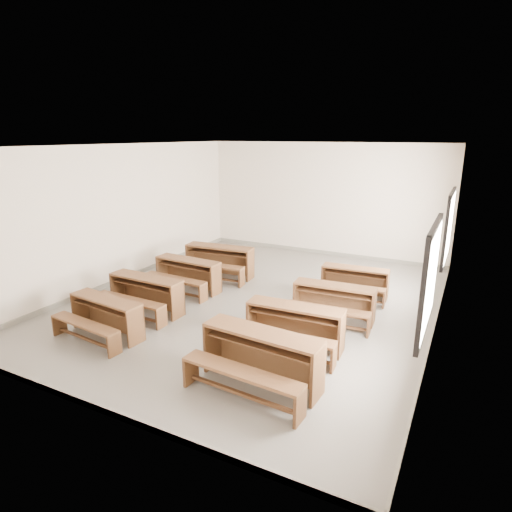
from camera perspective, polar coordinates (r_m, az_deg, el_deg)
The scene contains 9 objects.
room at distance 8.48m, azimuth 0.55°, elevation 7.37°, with size 8.50×8.50×3.20m.
desk_set_0 at distance 7.95m, azimuth -19.56°, elevation -7.34°, with size 1.56×0.92×0.67m.
desk_set_1 at distance 8.73m, azimuth -14.61°, elevation -4.64°, with size 1.61×0.86×0.71m.
desk_set_2 at distance 9.75m, azimuth -9.21°, elevation -2.16°, with size 1.61×0.89×0.71m.
desk_set_3 at distance 10.57m, azimuth -5.02°, elevation -0.40°, with size 1.77×1.03×0.76m.
desk_set_4 at distance 6.09m, azimuth 0.52°, elevation -13.03°, with size 1.80×1.02×0.78m.
desk_set_5 at distance 7.10m, azimuth 5.06°, elevation -8.99°, with size 1.65×0.92×0.72m.
desk_set_6 at distance 8.22m, azimuth 10.27°, elevation -5.79°, with size 1.57×0.88×0.68m.
desk_set_7 at distance 9.50m, azimuth 12.97°, elevation -3.12°, with size 1.46×0.82×0.64m.
Camera 1 is at (3.83, -7.51, 3.40)m, focal length 30.00 mm.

